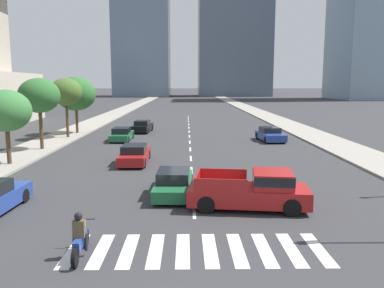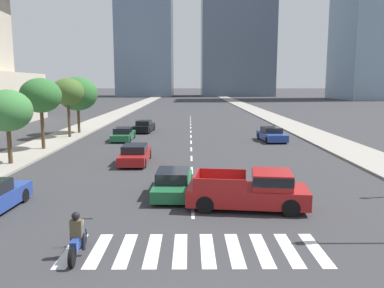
% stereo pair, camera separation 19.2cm
% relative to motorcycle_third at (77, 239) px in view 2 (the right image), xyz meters
% --- Properties ---
extents(sidewalk_east, '(4.00, 260.00, 0.15)m').
position_rel_motorcycle_third_xyz_m(sidewalk_east, '(16.63, 24.81, -0.51)').
color(sidewalk_east, gray).
rests_on(sidewalk_east, ground).
extents(sidewalk_west, '(4.00, 260.00, 0.15)m').
position_rel_motorcycle_third_xyz_m(sidewalk_west, '(-9.21, 24.81, -0.51)').
color(sidewalk_west, gray).
rests_on(sidewalk_west, ground).
extents(crosswalk_near, '(8.55, 2.74, 0.01)m').
position_rel_motorcycle_third_xyz_m(crosswalk_near, '(3.71, 0.42, -0.58)').
color(crosswalk_near, silver).
rests_on(crosswalk_near, ground).
extents(lane_divider_center, '(0.14, 50.00, 0.01)m').
position_rel_motorcycle_third_xyz_m(lane_divider_center, '(3.71, 28.42, -0.58)').
color(lane_divider_center, silver).
rests_on(lane_divider_center, ground).
extents(motorcycle_third, '(0.70, 2.16, 1.49)m').
position_rel_motorcycle_third_xyz_m(motorcycle_third, '(0.00, 0.00, 0.00)').
color(motorcycle_third, black).
rests_on(motorcycle_third, ground).
extents(pickup_truck, '(5.44, 2.74, 1.67)m').
position_rel_motorcycle_third_xyz_m(pickup_truck, '(6.36, 4.81, 0.23)').
color(pickup_truck, maroon).
rests_on(pickup_truck, ground).
extents(sedan_red_0, '(1.82, 4.77, 1.30)m').
position_rel_motorcycle_third_xyz_m(sedan_red_0, '(-0.18, 14.78, 0.01)').
color(sedan_red_0, maroon).
rests_on(sedan_red_0, ground).
extents(sedan_blue_1, '(2.26, 4.43, 1.30)m').
position_rel_motorcycle_third_xyz_m(sedan_blue_1, '(11.37, 25.06, 0.02)').
color(sedan_blue_1, navy).
rests_on(sedan_blue_1, ground).
extents(sedan_black_2, '(2.06, 4.66, 1.33)m').
position_rel_motorcycle_third_xyz_m(sedan_black_2, '(-1.52, 32.08, 0.03)').
color(sedan_black_2, black).
rests_on(sedan_black_2, ground).
extents(sedan_green_3, '(1.81, 4.64, 1.25)m').
position_rel_motorcycle_third_xyz_m(sedan_green_3, '(-2.82, 25.65, -0.01)').
color(sedan_green_3, '#1E6038').
rests_on(sedan_green_3, ground).
extents(sedan_green_4, '(1.92, 4.73, 1.25)m').
position_rel_motorcycle_third_xyz_m(sedan_green_4, '(2.75, 7.08, -0.01)').
color(sedan_green_4, '#1E6038').
rests_on(sedan_green_4, ground).
extents(street_tree_nearest, '(3.24, 3.24, 4.91)m').
position_rel_motorcycle_third_xyz_m(street_tree_nearest, '(-8.41, 13.99, 3.08)').
color(street_tree_nearest, '#4C3823').
rests_on(street_tree_nearest, sidewalk_west).
extents(street_tree_second, '(3.28, 3.28, 5.72)m').
position_rel_motorcycle_third_xyz_m(street_tree_second, '(-8.41, 19.99, 3.87)').
color(street_tree_second, '#4C3823').
rests_on(street_tree_second, sidewalk_west).
extents(street_tree_third, '(3.15, 3.15, 5.79)m').
position_rel_motorcycle_third_xyz_m(street_tree_third, '(-8.41, 27.11, 4.00)').
color(street_tree_third, '#4C3823').
rests_on(street_tree_third, sidewalk_west).
extents(street_tree_fourth, '(4.22, 4.22, 5.97)m').
position_rel_motorcycle_third_xyz_m(street_tree_fourth, '(-8.41, 30.51, 3.73)').
color(street_tree_fourth, '#4C3823').
rests_on(street_tree_fourth, sidewalk_west).
extents(office_tower_center_skyline, '(29.52, 22.46, 83.24)m').
position_rel_motorcycle_third_xyz_m(office_tower_center_skyline, '(23.38, 157.51, 35.73)').
color(office_tower_center_skyline, slate).
rests_on(office_tower_center_skyline, ground).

